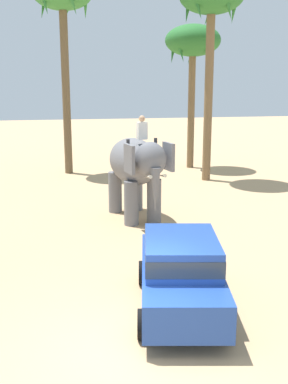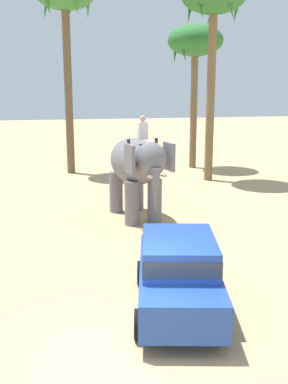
# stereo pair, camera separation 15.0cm
# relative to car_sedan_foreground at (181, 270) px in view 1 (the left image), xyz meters

# --- Properties ---
(ground_plane) EXTENTS (120.00, 120.00, 0.00)m
(ground_plane) POSITION_rel_car_sedan_foreground_xyz_m (-1.34, -1.54, -0.93)
(ground_plane) COLOR tan
(car_sedan_foreground) EXTENTS (2.53, 4.37, 1.70)m
(car_sedan_foreground) POSITION_rel_car_sedan_foreground_xyz_m (0.00, 0.00, 0.00)
(car_sedan_foreground) COLOR #23479E
(car_sedan_foreground) RESTS_ON ground
(elephant_with_mahout) EXTENTS (2.12, 3.99, 3.88)m
(elephant_with_mahout) POSITION_rel_car_sedan_foreground_xyz_m (0.44, 7.22, 1.06)
(elephant_with_mahout) COLOR slate
(elephant_with_mahout) RESTS_ON ground
(palm_tree_behind_elephant) EXTENTS (3.20, 3.20, 10.05)m
(palm_tree_behind_elephant) POSITION_rel_car_sedan_foreground_xyz_m (5.46, 13.49, 7.84)
(palm_tree_behind_elephant) COLOR brown
(palm_tree_behind_elephant) RESTS_ON ground
(palm_tree_near_hut) EXTENTS (3.20, 3.20, 10.54)m
(palm_tree_near_hut) POSITION_rel_car_sedan_foreground_xyz_m (-1.52, 17.00, 8.27)
(palm_tree_near_hut) COLOR brown
(palm_tree_near_hut) RESTS_ON ground
(palm_tree_far_back) EXTENTS (3.20, 3.20, 8.29)m
(palm_tree_far_back) POSITION_rel_car_sedan_foreground_xyz_m (5.80, 17.27, 6.22)
(palm_tree_far_back) COLOR brown
(palm_tree_far_back) RESTS_ON ground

